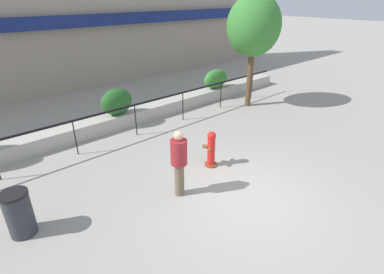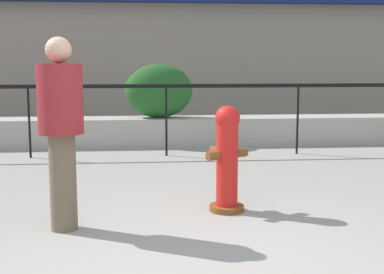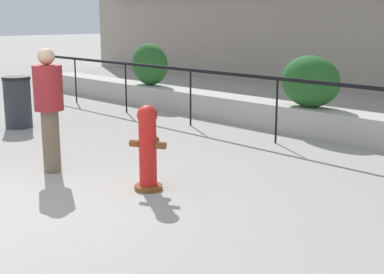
# 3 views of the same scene
# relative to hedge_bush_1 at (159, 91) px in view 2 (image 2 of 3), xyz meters

# --- Properties ---
(planter_wall_low) EXTENTS (18.00, 0.70, 0.50)m
(planter_wall_low) POSITION_rel_hedge_bush_1_xyz_m (0.09, 0.00, -0.73)
(planter_wall_low) COLOR #B7B2A8
(planter_wall_low) RESTS_ON ground
(fence_railing_segment) EXTENTS (15.00, 0.05, 1.15)m
(fence_railing_segment) POSITION_rel_hedge_bush_1_xyz_m (0.09, -1.10, 0.04)
(fence_railing_segment) COLOR black
(fence_railing_segment) RESTS_ON ground
(hedge_bush_1) EXTENTS (1.21, 0.70, 0.96)m
(hedge_bush_1) POSITION_rel_hedge_bush_1_xyz_m (0.00, 0.00, 0.00)
(hedge_bush_1) COLOR #235B23
(hedge_bush_1) RESTS_ON planter_wall_low
(fire_hydrant) EXTENTS (0.48, 0.49, 1.08)m
(fire_hydrant) POSITION_rel_hedge_bush_1_xyz_m (0.57, -4.33, -0.43)
(fire_hydrant) COLOR brown
(fire_hydrant) RESTS_ON ground
(pedestrian) EXTENTS (0.41, 0.41, 1.73)m
(pedestrian) POSITION_rel_hedge_bush_1_xyz_m (-0.99, -4.80, 0.01)
(pedestrian) COLOR brown
(pedestrian) RESTS_ON ground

